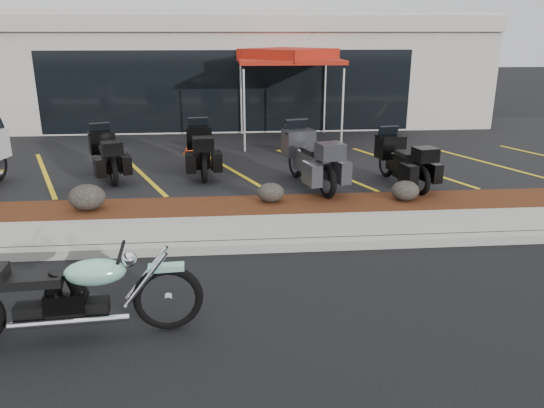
{
  "coord_description": "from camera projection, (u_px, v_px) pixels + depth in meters",
  "views": [
    {
      "loc": [
        -0.08,
        -6.96,
        3.36
      ],
      "look_at": [
        0.62,
        1.2,
        0.68
      ],
      "focal_mm": 35.0,
      "sensor_mm": 36.0,
      "label": 1
    }
  ],
  "objects": [
    {
      "name": "ground",
      "position": [
        236.0,
        276.0,
        7.64
      ],
      "size": [
        90.0,
        90.0,
        0.0
      ],
      "primitive_type": "plane",
      "color": "black",
      "rests_on": "ground"
    },
    {
      "name": "curb",
      "position": [
        235.0,
        247.0,
        8.47
      ],
      "size": [
        24.0,
        0.25,
        0.15
      ],
      "primitive_type": "cube",
      "color": "gray",
      "rests_on": "ground"
    },
    {
      "name": "sidewalk",
      "position": [
        234.0,
        231.0,
        9.13
      ],
      "size": [
        24.0,
        1.2,
        0.15
      ],
      "primitive_type": "cube",
      "color": "gray",
      "rests_on": "ground"
    },
    {
      "name": "mulch_bed",
      "position": [
        233.0,
        209.0,
        10.27
      ],
      "size": [
        24.0,
        1.2,
        0.16
      ],
      "primitive_type": "cube",
      "color": "#381A0C",
      "rests_on": "ground"
    },
    {
      "name": "upper_lot",
      "position": [
        230.0,
        150.0,
        15.38
      ],
      "size": [
        26.0,
        9.6,
        0.15
      ],
      "primitive_type": "cube",
      "color": "black",
      "rests_on": "ground"
    },
    {
      "name": "dealership_building",
      "position": [
        227.0,
        68.0,
        20.72
      ],
      "size": [
        18.0,
        8.16,
        4.0
      ],
      "color": "#ABA69B",
      "rests_on": "ground"
    },
    {
      "name": "boulder_left",
      "position": [
        87.0,
        197.0,
        9.91
      ],
      "size": [
        0.69,
        0.57,
        0.49
      ],
      "primitive_type": "ellipsoid",
      "color": "black",
      "rests_on": "mulch_bed"
    },
    {
      "name": "boulder_mid",
      "position": [
        271.0,
        192.0,
        10.39
      ],
      "size": [
        0.54,
        0.45,
        0.38
      ],
      "primitive_type": "ellipsoid",
      "color": "black",
      "rests_on": "mulch_bed"
    },
    {
      "name": "boulder_right",
      "position": [
        405.0,
        191.0,
        10.47
      ],
      "size": [
        0.56,
        0.47,
        0.4
      ],
      "primitive_type": "ellipsoid",
      "color": "black",
      "rests_on": "mulch_bed"
    },
    {
      "name": "hero_cruiser",
      "position": [
        168.0,
        289.0,
        6.1
      ],
      "size": [
        3.09,
        0.99,
        1.07
      ],
      "primitive_type": null,
      "rotation": [
        0.0,
        0.0,
        0.07
      ],
      "color": "#7FC6AB",
      "rests_on": "ground"
    },
    {
      "name": "touring_black_front",
      "position": [
        102.0,
        147.0,
        12.6
      ],
      "size": [
        1.43,
        2.16,
        1.17
      ],
      "primitive_type": null,
      "rotation": [
        0.0,
        0.0,
        1.93
      ],
      "color": "black",
      "rests_on": "upper_lot"
    },
    {
      "name": "touring_black_mid",
      "position": [
        199.0,
        142.0,
        13.01
      ],
      "size": [
        1.04,
        2.2,
        1.23
      ],
      "primitive_type": null,
      "rotation": [
        0.0,
        0.0,
        1.68
      ],
      "color": "black",
      "rests_on": "upper_lot"
    },
    {
      "name": "touring_grey",
      "position": [
        296.0,
        149.0,
        12.01
      ],
      "size": [
        1.44,
        2.48,
        1.35
      ],
      "primitive_type": null,
      "rotation": [
        0.0,
        0.0,
        1.82
      ],
      "color": "#2A2B2F",
      "rests_on": "upper_lot"
    },
    {
      "name": "touring_black_rear",
      "position": [
        387.0,
        152.0,
        12.08
      ],
      "size": [
        1.17,
        2.16,
        1.19
      ],
      "primitive_type": null,
      "rotation": [
        0.0,
        0.0,
        1.77
      ],
      "color": "black",
      "rests_on": "upper_lot"
    },
    {
      "name": "traffic_cone",
      "position": [
        190.0,
        145.0,
        14.62
      ],
      "size": [
        0.41,
        0.41,
        0.42
      ],
      "primitive_type": "cone",
      "rotation": [
        0.0,
        0.0,
        0.31
      ],
      "color": "red",
      "rests_on": "upper_lot"
    },
    {
      "name": "popup_canopy",
      "position": [
        288.0,
        57.0,
        15.52
      ],
      "size": [
        3.89,
        3.89,
        2.73
      ],
      "rotation": [
        0.0,
        0.0,
        -0.43
      ],
      "color": "silver",
      "rests_on": "upper_lot"
    }
  ]
}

